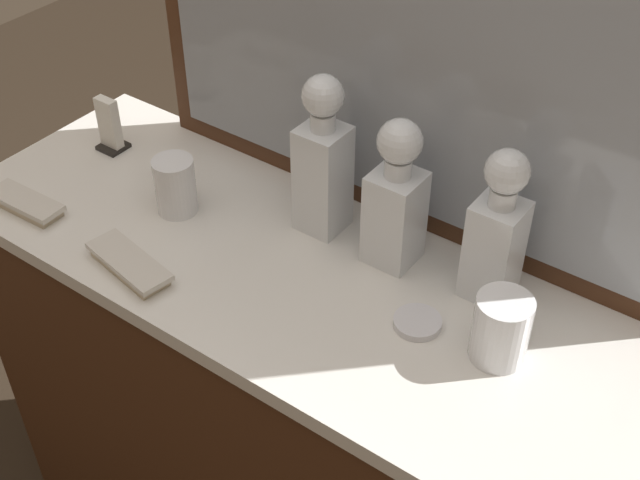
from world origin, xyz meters
The scene contains 11 objects.
dresser centered at (0.00, 0.00, 0.46)m, with size 1.39×0.47×0.92m.
dresser_mirror centered at (0.00, 0.22, 1.27)m, with size 1.01×0.03×0.70m.
crystal_decanter_far_left centered at (0.23, 0.13, 1.03)m, with size 0.07×0.07×0.27m.
crystal_decanter_right centered at (0.07, 0.11, 1.03)m, with size 0.08×0.08×0.26m.
crystal_decanter_center centered at (-0.08, 0.12, 1.04)m, with size 0.08×0.08×0.29m.
crystal_tumbler_far_left centered at (0.31, 0.02, 0.97)m, with size 0.08×0.08×0.11m.
crystal_tumbler_center centered at (-0.31, 0.00, 0.97)m, with size 0.07×0.07×0.10m.
silver_brush_front centered at (-0.26, -0.17, 0.93)m, with size 0.18×0.09×0.02m.
silver_brush_right centered at (-0.53, -0.16, 0.93)m, with size 0.15×0.06×0.02m.
porcelain_dish centered at (0.18, 0.00, 0.93)m, with size 0.07×0.07×0.01m.
napkin_holder centered at (-0.55, 0.07, 0.97)m, with size 0.05×0.05×0.11m.
Camera 1 is at (0.60, -0.82, 1.84)m, focal length 47.33 mm.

